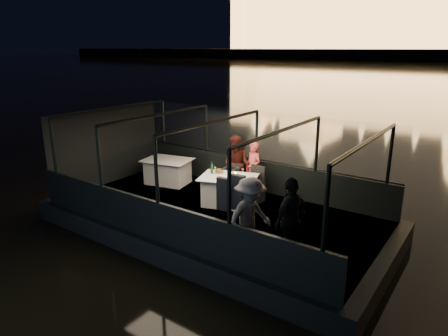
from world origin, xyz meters
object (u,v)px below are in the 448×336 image
Objects in this scene: dining_table_aft at (168,171)px; coat_stand at (230,207)px; passenger_dark at (291,218)px; wine_bottle at (212,168)px; dining_table_central at (228,191)px; person_man_maroon at (237,167)px; chair_port_left at (230,180)px; passenger_stripe at (250,217)px; person_woman_coral at (253,169)px; chair_port_right at (254,185)px.

dining_table_aft is 4.53m from coat_stand.
passenger_dark is 5.10× the size of wine_bottle.
dining_table_central is 0.89× the size of person_man_maroon.
coat_stand is 1.05× the size of passenger_dark.
chair_port_left is 3.47m from passenger_stripe.
passenger_dark reaches higher than person_woman_coral.
passenger_dark is (2.58, -1.64, 0.47)m from dining_table_central.
dining_table_central is 4.40× the size of wine_bottle.
chair_port_right is at bearing -12.87° from chair_port_left.
dining_table_aft is 2.16m from chair_port_left.
person_woman_coral is 4.58× the size of wine_bottle.
dining_table_central is 2.52m from dining_table_aft.
chair_port_right is at bearing 43.93° from passenger_stripe.
person_woman_coral is 0.90× the size of passenger_dark.
coat_stand reaches higher than chair_port_left.
chair_port_right is 0.63× the size of person_woman_coral.
wine_bottle reaches higher than dining_table_central.
passenger_stripe is at bearing -40.00° from wine_bottle.
passenger_dark is at bearing -42.88° from person_man_maroon.
person_man_maroon is at bearing -123.70° from passenger_dark.
passenger_dark reaches higher than chair_port_left.
coat_stand is 5.33× the size of wine_bottle.
dining_table_central reaches higher than dining_table_aft.
passenger_dark is at bearing -51.80° from chair_port_left.
passenger_stripe is at bearing -38.30° from person_woman_coral.
chair_port_right is 0.61m from person_woman_coral.
chair_port_left is 0.78m from chair_port_right.
dining_table_central is at bearing -70.54° from person_man_maroon.
dining_table_aft is 1.64× the size of chair_port_left.
wine_bottle is (-2.44, 2.05, 0.06)m from passenger_stripe.
chair_port_right is 3.05m from passenger_stripe.
chair_port_right is at bearing 4.10° from dining_table_aft.
dining_table_aft is at bearing -166.55° from person_man_maroon.
passenger_dark is at bearing -40.95° from chair_port_right.
chair_port_right is 2.87× the size of wine_bottle.
passenger_dark is at bearing -32.51° from dining_table_central.
person_woman_coral is 3.56m from passenger_stripe.
wine_bottle is (-0.53, -0.01, 0.53)m from dining_table_central.
coat_stand is at bearing -45.58° from person_woman_coral.
passenger_dark is at bearing -27.73° from wine_bottle.
passenger_stripe is at bearing -28.87° from dining_table_aft.
passenger_stripe is (2.27, -3.00, 0.10)m from person_man_maroon.
dining_table_aft is at bearing 168.95° from wine_bottle.
dining_table_central is 2.85m from passenger_stripe.
dining_table_aft is at bearing -104.01° from passenger_dark.
wine_bottle is at bearing 64.75° from passenger_stripe.
person_man_maroon reaches higher than wine_bottle.
wine_bottle is (-1.90, 1.92, 0.02)m from coat_stand.
chair_port_right is 0.57× the size of passenger_stripe.
person_man_maroon is (-0.80, 0.36, 0.30)m from chair_port_right.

